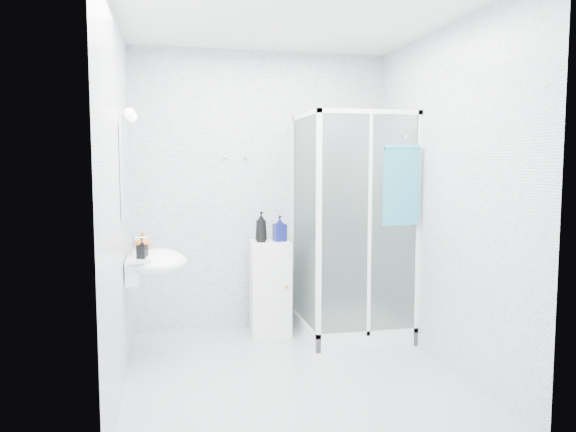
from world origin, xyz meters
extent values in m
cube|color=silver|center=(0.00, 0.00, 1.30)|extent=(2.40, 2.60, 2.60)
cube|color=#AEB1B3|center=(0.00, 0.00, 0.00)|extent=(2.40, 2.60, 0.01)
cube|color=white|center=(0.00, 0.00, 2.60)|extent=(2.40, 2.60, 0.01)
cube|color=white|center=(0.75, 0.85, 0.06)|extent=(0.90, 0.90, 0.12)
cube|color=white|center=(0.32, 0.85, 1.98)|extent=(0.04, 0.90, 0.04)
cube|color=white|center=(0.75, 0.42, 1.98)|extent=(0.90, 0.04, 0.04)
cube|color=white|center=(0.32, 0.42, 1.00)|extent=(0.04, 0.04, 2.00)
cube|color=white|center=(0.31, 0.85, 1.04)|extent=(0.02, 0.82, 1.84)
cube|color=white|center=(0.75, 0.41, 1.04)|extent=(0.82, 0.02, 1.84)
cube|color=white|center=(0.75, 0.42, 1.04)|extent=(0.03, 0.04, 1.84)
cylinder|color=silver|center=(0.75, 1.24, 1.35)|extent=(0.02, 0.02, 1.00)
cylinder|color=silver|center=(0.75, 1.21, 1.82)|extent=(0.09, 0.05, 0.09)
cylinder|color=silver|center=(0.80, 1.27, 1.05)|extent=(0.12, 0.04, 0.12)
cylinder|color=silver|center=(1.03, 0.38, 1.78)|extent=(0.03, 0.05, 0.03)
cube|color=white|center=(-1.14, 0.45, 0.75)|extent=(0.10, 0.40, 0.18)
ellipsoid|color=white|center=(-0.96, 0.45, 0.80)|extent=(0.46, 0.56, 0.20)
cube|color=white|center=(-1.08, 0.45, 0.85)|extent=(0.16, 0.50, 0.02)
cylinder|color=silver|center=(-1.14, 0.45, 0.93)|extent=(0.04, 0.04, 0.16)
cylinder|color=silver|center=(-1.09, 0.45, 0.99)|extent=(0.12, 0.02, 0.02)
cube|color=white|center=(-1.19, 0.45, 1.50)|extent=(0.02, 0.60, 0.70)
cylinder|color=silver|center=(-1.17, 0.29, 1.92)|extent=(0.05, 0.04, 0.04)
sphere|color=white|center=(-1.13, 0.29, 1.92)|extent=(0.08, 0.08, 0.08)
cylinder|color=silver|center=(-1.17, 0.61, 1.92)|extent=(0.05, 0.04, 0.04)
sphere|color=white|center=(-1.13, 0.61, 1.92)|extent=(0.08, 0.08, 0.08)
cylinder|color=silver|center=(-0.35, 1.27, 1.62)|extent=(0.02, 0.04, 0.02)
sphere|color=silver|center=(-0.35, 1.25, 1.62)|extent=(0.03, 0.03, 0.03)
cylinder|color=silver|center=(-0.15, 1.27, 1.62)|extent=(0.02, 0.04, 0.02)
sphere|color=silver|center=(-0.15, 1.25, 1.62)|extent=(0.03, 0.03, 0.03)
cube|color=white|center=(0.03, 1.03, 0.43)|extent=(0.37, 0.37, 0.86)
cube|color=white|center=(0.03, 0.86, 0.43)|extent=(0.32, 0.03, 0.73)
sphere|color=#C37E1B|center=(0.14, 0.84, 0.47)|extent=(0.03, 0.03, 0.03)
cube|color=teal|center=(1.01, 0.36, 1.37)|extent=(0.31, 0.04, 0.63)
cylinder|color=teal|center=(1.01, 0.36, 1.69)|extent=(0.31, 0.05, 0.05)
imported|color=black|center=(-0.06, 1.01, 0.99)|extent=(0.13, 0.13, 0.28)
imported|color=#0D1353|center=(0.12, 1.02, 0.97)|extent=(0.12, 0.13, 0.23)
imported|color=#BE5D16|center=(-1.07, 0.61, 0.94)|extent=(0.13, 0.13, 0.16)
imported|color=black|center=(-1.06, 0.29, 0.94)|extent=(0.09, 0.09, 0.15)
camera|label=1|loc=(-0.88, -3.93, 1.57)|focal=35.00mm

